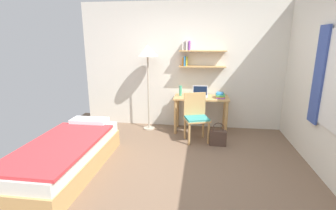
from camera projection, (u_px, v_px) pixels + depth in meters
ground_plane at (175, 171)px, 3.57m from camera, size 5.28×5.28×0.00m
wall_back at (186, 66)px, 5.18m from camera, size 4.40×0.27×2.60m
bed at (66, 156)px, 3.51m from camera, size 0.89×2.06×0.54m
desk at (201, 103)px, 5.01m from camera, size 1.09×0.54×0.73m
desk_chair at (196, 115)px, 4.58m from camera, size 0.53×0.49×0.89m
standing_lamp at (148, 55)px, 4.90m from camera, size 0.41×0.41×1.75m
laptop at (200, 94)px, 4.99m from camera, size 0.31×0.22×0.22m
water_bottle at (180, 91)px, 5.05m from camera, size 0.06×0.06×0.21m
book_stack at (220, 95)px, 4.88m from camera, size 0.18×0.24×0.10m
handbag at (218, 137)px, 4.42m from camera, size 0.29×0.12×0.43m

